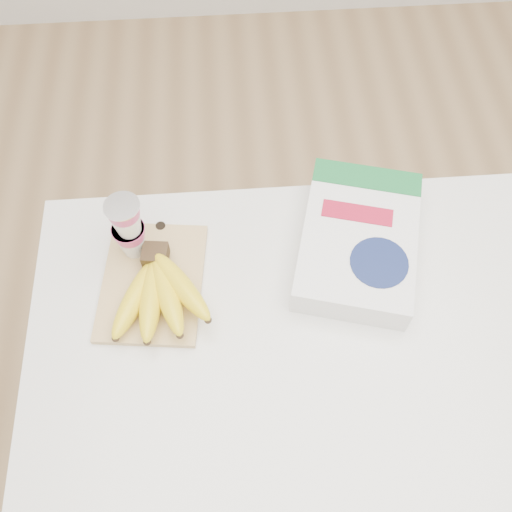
# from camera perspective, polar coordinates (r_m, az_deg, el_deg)

# --- Properties ---
(room) EXTENTS (4.00, 4.00, 4.00)m
(room) POSITION_cam_1_polar(r_m,az_deg,el_deg) (0.59, 11.05, 12.23)
(room) COLOR tan
(room) RESTS_ON ground
(table) EXTENTS (1.06, 0.71, 0.80)m
(table) POSITION_cam_1_polar(r_m,az_deg,el_deg) (1.44, 4.54, -14.34)
(table) COLOR silver
(table) RESTS_ON ground
(cutting_board) EXTENTS (0.22, 0.28, 0.01)m
(cutting_board) POSITION_cam_1_polar(r_m,az_deg,el_deg) (1.12, -10.30, -2.56)
(cutting_board) COLOR tan
(cutting_board) RESTS_ON table
(bananas) EXTENTS (0.21, 0.21, 0.07)m
(bananas) POSITION_cam_1_polar(r_m,az_deg,el_deg) (1.06, -9.71, -3.54)
(bananas) COLOR #382816
(bananas) RESTS_ON cutting_board
(yogurt_stack) EXTENTS (0.07, 0.07, 0.15)m
(yogurt_stack) POSITION_cam_1_polar(r_m,az_deg,el_deg) (1.08, -12.68, 2.84)
(yogurt_stack) COLOR white
(yogurt_stack) RESTS_ON cutting_board
(cereal_box) EXTENTS (0.29, 0.37, 0.07)m
(cereal_box) POSITION_cam_1_polar(r_m,az_deg,el_deg) (1.13, 10.19, 1.57)
(cereal_box) COLOR white
(cereal_box) RESTS_ON table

